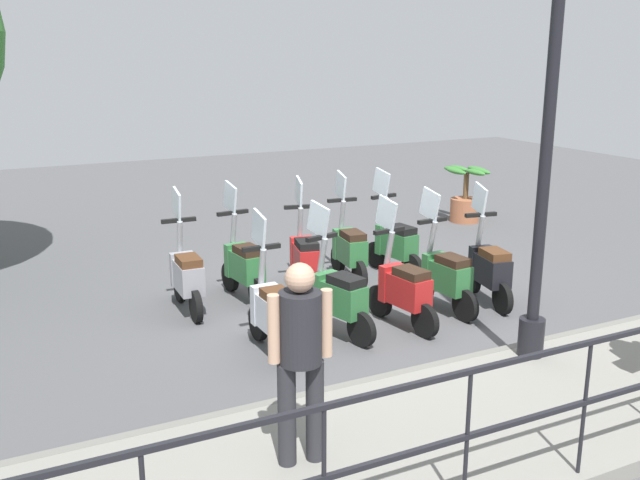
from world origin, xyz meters
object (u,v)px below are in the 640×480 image
object	(u,v)px
scooter_near_0	(488,268)
scooter_far_4	(187,275)
scooter_near_3	(337,296)
scooter_near_4	(273,311)
potted_palm	(465,199)
scooter_near_2	(403,288)
lamp_post_near	(545,165)
scooter_near_1	(444,275)
scooter_far_2	(304,257)
scooter_far_0	(395,243)
scooter_far_3	(243,265)
pedestrian_distant	(300,349)
scooter_far_1	(349,248)

from	to	relation	value
scooter_near_0	scooter_far_4	bearing A→B (deg)	78.86
scooter_near_3	scooter_near_4	xyz separation A→B (m)	(-0.12, 0.86, 0.00)
potted_palm	scooter_near_2	size ratio (longest dim) A/B	0.69
scooter_near_2	scooter_near_4	world-z (taller)	same
scooter_near_2	scooter_near_3	distance (m)	0.83
scooter_near_4	lamp_post_near	bearing A→B (deg)	-125.32
scooter_near_1	scooter_far_2	xyz separation A→B (m)	(1.50, 1.23, 0.00)
scooter_far_4	scooter_far_0	bearing A→B (deg)	-85.07
scooter_near_0	scooter_far_4	size ratio (longest dim) A/B	1.00
scooter_near_0	lamp_post_near	bearing A→B (deg)	164.39
scooter_near_0	scooter_near_2	size ratio (longest dim) A/B	1.00
potted_palm	scooter_near_2	xyz separation A→B (m)	(-4.07, 4.06, 0.04)
scooter_far_0	scooter_far_4	world-z (taller)	same
scooter_near_4	scooter_far_4	bearing A→B (deg)	14.76
lamp_post_near	scooter_far_3	size ratio (longest dim) A/B	2.90
scooter_near_2	scooter_far_2	distance (m)	1.76
pedestrian_distant	scooter_far_4	size ratio (longest dim) A/B	1.03
potted_palm	scooter_near_3	size ratio (longest dim) A/B	0.69
pedestrian_distant	scooter_far_0	distance (m)	5.39
scooter_far_1	scooter_near_4	bearing A→B (deg)	140.13
lamp_post_near	scooter_far_0	world-z (taller)	lamp_post_near
scooter_near_2	scooter_near_3	size ratio (longest dim) A/B	1.00
lamp_post_near	scooter_near_3	size ratio (longest dim) A/B	2.90
potted_palm	scooter_far_2	world-z (taller)	scooter_far_2
scooter_near_1	scooter_near_4	size ratio (longest dim) A/B	1.00
scooter_near_1	scooter_far_0	xyz separation A→B (m)	(1.60, -0.28, 0.00)
scooter_near_1	scooter_far_0	size ratio (longest dim) A/B	1.00
scooter_near_2	scooter_near_4	bearing A→B (deg)	83.21
lamp_post_near	scooter_far_3	xyz separation A→B (m)	(3.33, 1.91, -1.65)
scooter_near_0	scooter_near_1	bearing A→B (deg)	100.59
scooter_near_3	scooter_far_0	distance (m)	2.52
pedestrian_distant	scooter_near_3	distance (m)	2.93
scooter_far_1	scooter_far_2	distance (m)	0.78
pedestrian_distant	scooter_near_1	xyz separation A→B (m)	(2.51, -3.15, -0.60)
lamp_post_near	scooter_far_0	xyz separation A→B (m)	(3.38, -0.47, -1.65)
scooter_far_2	scooter_near_4	bearing A→B (deg)	158.18
scooter_near_1	scooter_near_4	world-z (taller)	same
scooter_near_0	scooter_far_1	bearing A→B (deg)	46.04
potted_palm	scooter_near_4	size ratio (longest dim) A/B	0.69
scooter_near_3	scooter_far_0	xyz separation A→B (m)	(1.71, -1.85, 0.00)
lamp_post_near	potted_palm	size ratio (longest dim) A/B	4.21
scooter_far_2	scooter_near_3	bearing A→B (deg)	-179.08
scooter_far_2	scooter_near_0	bearing A→B (deg)	-115.04
potted_palm	scooter_far_1	size ratio (longest dim) A/B	0.69
scooter_far_3	scooter_far_4	distance (m)	0.81
scooter_near_1	scooter_near_4	distance (m)	2.44
pedestrian_distant	scooter_far_1	xyz separation A→B (m)	(4.14, -2.69, -0.60)
potted_palm	scooter_far_0	xyz separation A→B (m)	(-2.26, 3.04, 0.04)
scooter_near_3	scooter_far_0	bearing A→B (deg)	-61.37
scooter_far_0	scooter_near_2	bearing A→B (deg)	142.53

